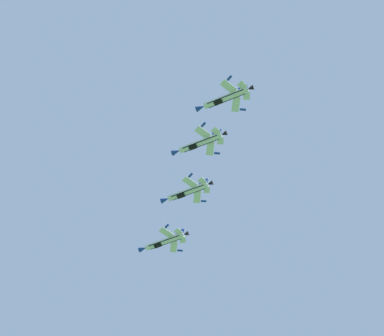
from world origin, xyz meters
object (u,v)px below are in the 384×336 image
fighter_jet_lead (164,242)px  fighter_jet_left_wing (187,192)px  fighter_jet_left_outer (225,98)px  fighter_jet_right_wing (200,143)px

fighter_jet_lead → fighter_jet_left_wing: size_ratio=1.00×
fighter_jet_lead → fighter_jet_left_wing: (7.58, -16.09, 1.78)m
fighter_jet_lead → fighter_jet_left_outer: size_ratio=1.00×
fighter_jet_left_outer → fighter_jet_right_wing: bearing=50.2°
fighter_jet_left_outer → fighter_jet_left_wing: bearing=42.0°
fighter_jet_left_wing → fighter_jet_left_outer: (11.15, -28.86, -0.59)m
fighter_jet_right_wing → fighter_jet_lead: bearing=40.7°
fighter_jet_left_wing → fighter_jet_right_wing: fighter_jet_left_wing is taller
fighter_jet_lead → fighter_jet_left_outer: bearing=-136.5°
fighter_jet_lead → fighter_jet_left_outer: fighter_jet_left_outer is taller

